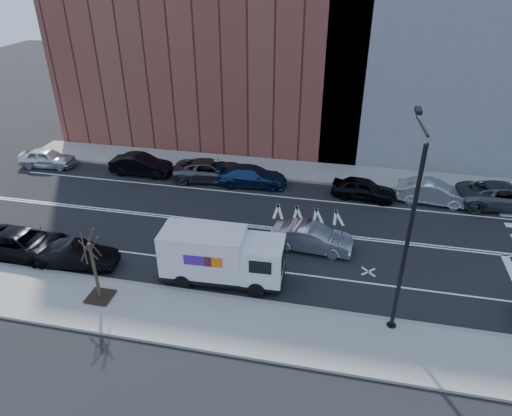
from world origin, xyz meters
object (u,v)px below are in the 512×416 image
at_px(fedex_van, 221,256).
at_px(far_parked_a, 47,158).
at_px(driving_sedan, 311,238).
at_px(far_parked_b, 141,165).

relative_size(fedex_van, far_parked_a, 1.47).
relative_size(fedex_van, driving_sedan, 1.38).
bearing_deg(fedex_van, far_parked_a, 145.13).
bearing_deg(far_parked_b, driving_sedan, -118.04).
distance_m(far_parked_a, far_parked_b, 8.00).
height_order(fedex_van, far_parked_b, fedex_van).
bearing_deg(far_parked_b, far_parked_a, 92.04).
relative_size(far_parked_b, driving_sedan, 1.02).
distance_m(fedex_van, far_parked_b, 14.97).
xyz_separation_m(fedex_van, far_parked_b, (-9.66, 11.40, -0.74)).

